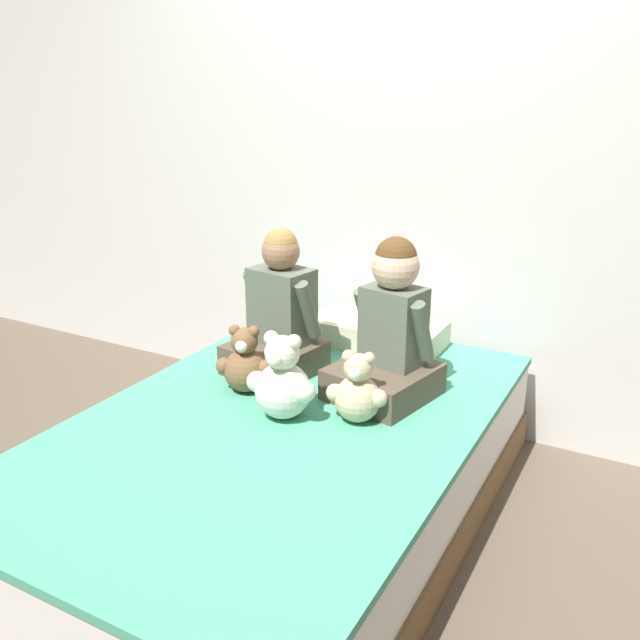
{
  "coord_description": "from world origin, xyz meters",
  "views": [
    {
      "loc": [
        1.15,
        -1.82,
        1.56
      ],
      "look_at": [
        0.0,
        0.29,
        0.72
      ],
      "focal_mm": 38.0,
      "sensor_mm": 36.0,
      "label": 1
    }
  ],
  "objects": [
    {
      "name": "wall_behind_bed",
      "position": [
        0.0,
        1.1,
        1.25
      ],
      "size": [
        8.0,
        0.06,
        2.5
      ],
      "color": "silver",
      "rests_on": "ground_plane"
    },
    {
      "name": "ground_plane",
      "position": [
        0.0,
        0.0,
        0.0
      ],
      "size": [
        14.0,
        14.0,
        0.0
      ],
      "primitive_type": "plane",
      "color": "brown"
    },
    {
      "name": "teddy_bear_between_children",
      "position": [
        0.0,
        0.01,
        0.57
      ],
      "size": [
        0.27,
        0.2,
        0.32
      ],
      "rotation": [
        0.0,
        0.0,
        0.05
      ],
      "color": "silver",
      "rests_on": "bed"
    },
    {
      "name": "teddy_bear_held_by_left_child",
      "position": [
        -0.24,
        0.13,
        0.55
      ],
      "size": [
        0.21,
        0.17,
        0.27
      ],
      "rotation": [
        0.0,
        0.0,
        0.35
      ],
      "color": "brown",
      "rests_on": "bed"
    },
    {
      "name": "child_on_right",
      "position": [
        0.25,
        0.37,
        0.68
      ],
      "size": [
        0.4,
        0.43,
        0.61
      ],
      "rotation": [
        0.0,
        0.0,
        -0.21
      ],
      "color": "brown",
      "rests_on": "bed"
    },
    {
      "name": "pillow_at_headboard",
      "position": [
        0.0,
        0.83,
        0.49
      ],
      "size": [
        0.59,
        0.31,
        0.11
      ],
      "color": "beige",
      "rests_on": "bed"
    },
    {
      "name": "teddy_bear_held_by_right_child",
      "position": [
        0.24,
        0.11,
        0.55
      ],
      "size": [
        0.22,
        0.16,
        0.26
      ],
      "rotation": [
        0.0,
        0.0,
        0.2
      ],
      "color": "#D1B78E",
      "rests_on": "bed"
    },
    {
      "name": "child_on_left",
      "position": [
        -0.23,
        0.37,
        0.67
      ],
      "size": [
        0.38,
        0.39,
        0.59
      ],
      "rotation": [
        0.0,
        0.0,
        -0.17
      ],
      "color": "brown",
      "rests_on": "bed"
    },
    {
      "name": "bed",
      "position": [
        0.0,
        0.0,
        0.22
      ],
      "size": [
        1.33,
        2.03,
        0.44
      ],
      "color": "brown",
      "rests_on": "ground_plane"
    }
  ]
}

